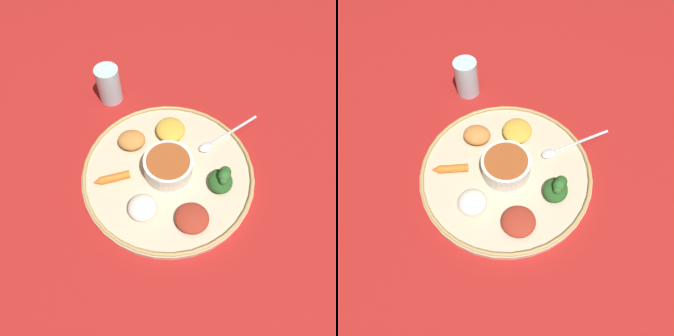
{
  "view_description": "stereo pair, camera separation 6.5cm",
  "coord_description": "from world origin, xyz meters",
  "views": [
    {
      "loc": [
        -0.22,
        0.25,
        0.58
      ],
      "look_at": [
        0.0,
        0.0,
        0.03
      ],
      "focal_mm": 32.34,
      "sensor_mm": 36.0,
      "label": 1
    },
    {
      "loc": [
        -0.26,
        0.2,
        0.58
      ],
      "look_at": [
        0.0,
        0.0,
        0.03
      ],
      "focal_mm": 32.34,
      "sensor_mm": 36.0,
      "label": 2
    }
  ],
  "objects": [
    {
      "name": "ground_plane",
      "position": [
        0.0,
        0.0,
        0.0
      ],
      "size": [
        2.4,
        2.4,
        0.0
      ],
      "primitive_type": "plane",
      "color": "maroon"
    },
    {
      "name": "platter",
      "position": [
        0.0,
        0.0,
        0.01
      ],
      "size": [
        0.37,
        0.37,
        0.02
      ],
      "primitive_type": "cylinder",
      "color": "#C6B293",
      "rests_on": "ground_plane"
    },
    {
      "name": "platter_rim",
      "position": [
        0.0,
        0.0,
        0.02
      ],
      "size": [
        0.37,
        0.37,
        0.01
      ],
      "primitive_type": "torus",
      "color": "tan",
      "rests_on": "platter"
    },
    {
      "name": "center_bowl",
      "position": [
        0.0,
        0.0,
        0.04
      ],
      "size": [
        0.1,
        0.1,
        0.04
      ],
      "color": "silver",
      "rests_on": "platter"
    },
    {
      "name": "spoon",
      "position": [
        -0.03,
        -0.14,
        0.02
      ],
      "size": [
        0.05,
        0.17,
        0.01
      ],
      "color": "silver",
      "rests_on": "platter"
    },
    {
      "name": "greens_pile",
      "position": [
        -0.1,
        -0.05,
        0.04
      ],
      "size": [
        0.07,
        0.08,
        0.05
      ],
      "color": "#23511E",
      "rests_on": "platter"
    },
    {
      "name": "carrot_near_spoon",
      "position": [
        0.07,
        0.09,
        0.02
      ],
      "size": [
        0.06,
        0.08,
        0.02
      ],
      "color": "orange",
      "rests_on": "platter"
    },
    {
      "name": "mound_rice_white",
      "position": [
        -0.02,
        0.1,
        0.03
      ],
      "size": [
        0.07,
        0.07,
        0.03
      ],
      "primitive_type": "ellipsoid",
      "rotation": [
        0.0,
        0.0,
        0.11
      ],
      "color": "silver",
      "rests_on": "platter"
    },
    {
      "name": "mound_squash",
      "position": [
        0.11,
        0.0,
        0.03
      ],
      "size": [
        0.08,
        0.08,
        0.03
      ],
      "primitive_type": "ellipsoid",
      "rotation": [
        0.0,
        0.0,
        0.74
      ],
      "color": "#C67A38",
      "rests_on": "platter"
    },
    {
      "name": "mound_beet",
      "position": [
        -0.11,
        0.05,
        0.03
      ],
      "size": [
        0.09,
        0.09,
        0.02
      ],
      "primitive_type": "ellipsoid",
      "rotation": [
        0.0,
        0.0,
        4.15
      ],
      "color": "maroon",
      "rests_on": "platter"
    },
    {
      "name": "mound_lentil_yellow",
      "position": [
        0.07,
        -0.08,
        0.03
      ],
      "size": [
        0.1,
        0.1,
        0.03
      ],
      "primitive_type": "ellipsoid",
      "rotation": [
        0.0,
        0.0,
        2.52
      ],
      "color": "gold",
      "rests_on": "platter"
    },
    {
      "name": "drinking_glass",
      "position": [
        0.26,
        -0.08,
        0.04
      ],
      "size": [
        0.06,
        0.06,
        0.09
      ],
      "color": "silver",
      "rests_on": "ground_plane"
    }
  ]
}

